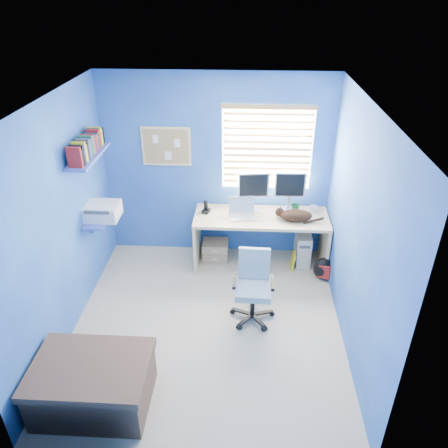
# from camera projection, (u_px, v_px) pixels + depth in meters

# --- Properties ---
(floor) EXTENTS (3.00, 3.20, 0.00)m
(floor) POSITION_uv_depth(u_px,v_px,m) (208.00, 324.00, 4.99)
(floor) COLOR #C6B29A
(floor) RESTS_ON ground
(ceiling) EXTENTS (3.00, 3.20, 0.00)m
(ceiling) POSITION_uv_depth(u_px,v_px,m) (202.00, 104.00, 3.76)
(ceiling) COLOR white
(ceiling) RESTS_ON wall_back
(wall_back) EXTENTS (3.00, 0.01, 2.50)m
(wall_back) POSITION_uv_depth(u_px,v_px,m) (217.00, 169.00, 5.76)
(wall_back) COLOR #2545A5
(wall_back) RESTS_ON ground
(wall_front) EXTENTS (3.00, 0.01, 2.50)m
(wall_front) POSITION_uv_depth(u_px,v_px,m) (184.00, 347.00, 2.99)
(wall_front) COLOR #2545A5
(wall_front) RESTS_ON ground
(wall_left) EXTENTS (0.01, 3.20, 2.50)m
(wall_left) POSITION_uv_depth(u_px,v_px,m) (59.00, 225.00, 4.45)
(wall_left) COLOR #2545A5
(wall_left) RESTS_ON ground
(wall_right) EXTENTS (0.01, 3.20, 2.50)m
(wall_right) POSITION_uv_depth(u_px,v_px,m) (357.00, 234.00, 4.30)
(wall_right) COLOR #2545A5
(wall_right) RESTS_ON ground
(desk) EXTENTS (1.75, 0.65, 0.74)m
(desk) POSITION_uv_depth(u_px,v_px,m) (260.00, 240.00, 5.87)
(desk) COLOR #D7B78C
(desk) RESTS_ON floor
(laptop) EXTENTS (0.37, 0.31, 0.22)m
(laptop) POSITION_uv_depth(u_px,v_px,m) (243.00, 209.00, 5.61)
(laptop) COLOR silver
(laptop) RESTS_ON desk
(monitor_left) EXTENTS (0.41, 0.17, 0.54)m
(monitor_left) POSITION_uv_depth(u_px,v_px,m) (253.00, 192.00, 5.70)
(monitor_left) COLOR silver
(monitor_left) RESTS_ON desk
(monitor_right) EXTENTS (0.40, 0.13, 0.54)m
(monitor_right) POSITION_uv_depth(u_px,v_px,m) (289.00, 191.00, 5.72)
(monitor_right) COLOR silver
(monitor_right) RESTS_ON desk
(phone) EXTENTS (0.12, 0.13, 0.17)m
(phone) POSITION_uv_depth(u_px,v_px,m) (206.00, 207.00, 5.74)
(phone) COLOR black
(phone) RESTS_ON desk
(mug) EXTENTS (0.10, 0.09, 0.10)m
(mug) POSITION_uv_depth(u_px,v_px,m) (295.00, 208.00, 5.78)
(mug) COLOR #105929
(mug) RESTS_ON desk
(cd_spindle) EXTENTS (0.13, 0.13, 0.07)m
(cd_spindle) POSITION_uv_depth(u_px,v_px,m) (313.00, 209.00, 5.78)
(cd_spindle) COLOR silver
(cd_spindle) RESTS_ON desk
(cat) EXTENTS (0.45, 0.31, 0.15)m
(cat) POSITION_uv_depth(u_px,v_px,m) (296.00, 215.00, 5.55)
(cat) COLOR black
(cat) RESTS_ON desk
(tower_pc) EXTENTS (0.20, 0.44, 0.45)m
(tower_pc) POSITION_uv_depth(u_px,v_px,m) (302.00, 246.00, 6.00)
(tower_pc) COLOR beige
(tower_pc) RESTS_ON floor
(drawer_boxes) EXTENTS (0.35, 0.28, 0.27)m
(drawer_boxes) POSITION_uv_depth(u_px,v_px,m) (215.00, 250.00, 6.10)
(drawer_boxes) COLOR tan
(drawer_boxes) RESTS_ON floor
(yellow_book) EXTENTS (0.03, 0.17, 0.24)m
(yellow_book) POSITION_uv_depth(u_px,v_px,m) (293.00, 261.00, 5.89)
(yellow_book) COLOR yellow
(yellow_book) RESTS_ON floor
(backpack) EXTENTS (0.32, 0.29, 0.31)m
(backpack) POSITION_uv_depth(u_px,v_px,m) (323.00, 268.00, 5.67)
(backpack) COLOR black
(backpack) RESTS_ON floor
(bed_corner) EXTENTS (1.00, 0.71, 0.48)m
(bed_corner) POSITION_uv_depth(u_px,v_px,m) (93.00, 384.00, 3.96)
(bed_corner) COLOR brown
(bed_corner) RESTS_ON floor
(office_chair) EXTENTS (0.49, 0.49, 0.83)m
(office_chair) POSITION_uv_depth(u_px,v_px,m) (253.00, 295.00, 4.96)
(office_chair) COLOR black
(office_chair) RESTS_ON floor
(window_blinds) EXTENTS (1.15, 0.05, 1.10)m
(window_blinds) POSITION_uv_depth(u_px,v_px,m) (267.00, 149.00, 5.56)
(window_blinds) COLOR white
(window_blinds) RESTS_ON ground
(corkboard) EXTENTS (0.64, 0.02, 0.52)m
(corkboard) POSITION_uv_depth(u_px,v_px,m) (166.00, 146.00, 5.63)
(corkboard) COLOR #D7B78C
(corkboard) RESTS_ON ground
(wall_shelves) EXTENTS (0.42, 0.90, 1.05)m
(wall_shelves) POSITION_uv_depth(u_px,v_px,m) (94.00, 179.00, 5.00)
(wall_shelves) COLOR #3F55B5
(wall_shelves) RESTS_ON ground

